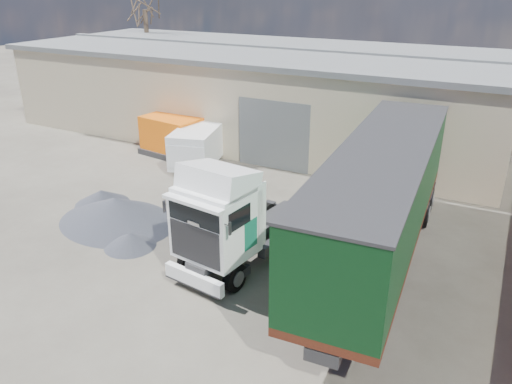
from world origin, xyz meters
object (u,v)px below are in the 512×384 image
at_px(box_trailer, 382,193).
at_px(panel_van, 200,144).
at_px(tractor_unit, 231,223).
at_px(orange_skip, 172,138).

xyz_separation_m(box_trailer, panel_van, (-11.19, 5.76, -1.59)).
bearing_deg(tractor_unit, box_trailer, 38.99).
height_order(tractor_unit, orange_skip, tractor_unit).
bearing_deg(orange_skip, box_trailer, -17.02).
distance_m(panel_van, orange_skip, 2.20).
relative_size(tractor_unit, panel_van, 1.17).
distance_m(box_trailer, orange_skip, 14.81).
bearing_deg(panel_van, box_trailer, -42.29).
xyz_separation_m(tractor_unit, box_trailer, (4.34, 2.65, 0.95)).
xyz_separation_m(tractor_unit, orange_skip, (-9.00, 8.85, -0.74)).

